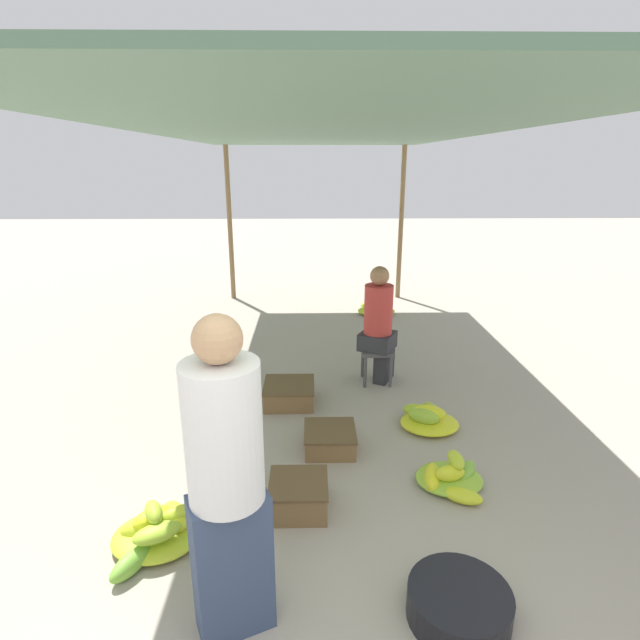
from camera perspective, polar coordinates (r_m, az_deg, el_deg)
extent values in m
cylinder|color=olive|center=(8.74, -10.27, 10.67)|extent=(0.08, 0.08, 2.56)
cylinder|color=olive|center=(8.76, 9.24, 10.74)|extent=(0.08, 0.08, 2.56)
cube|color=#567A60|center=(5.05, -0.13, 20.80)|extent=(3.31, 7.45, 0.04)
cube|color=#384766|center=(2.81, -10.00, -25.72)|extent=(0.43, 0.34, 0.79)
cylinder|color=white|center=(2.37, -10.97, -12.58)|extent=(0.48, 0.48, 0.69)
sphere|color=tan|center=(2.17, -11.67, -2.16)|extent=(0.22, 0.22, 0.22)
cube|color=#4C4C4C|center=(5.41, 6.52, -3.46)|extent=(0.34, 0.34, 0.04)
cylinder|color=#4C4C4C|center=(5.35, 5.18, -5.95)|extent=(0.04, 0.04, 0.35)
cylinder|color=#4C4C4C|center=(5.38, 8.08, -5.89)|extent=(0.04, 0.04, 0.35)
cylinder|color=#4C4C4C|center=(5.59, 4.89, -4.83)|extent=(0.04, 0.04, 0.35)
cylinder|color=#4C4C4C|center=(5.63, 7.66, -4.79)|extent=(0.04, 0.04, 0.35)
cube|color=#2D2D33|center=(5.53, 7.33, -4.96)|extent=(0.26, 0.34, 0.39)
cube|color=#2D2D33|center=(5.37, 6.56, -2.37)|extent=(0.46, 0.46, 0.18)
cylinder|color=#BF3833|center=(5.27, 6.70, 1.21)|extent=(0.40, 0.40, 0.52)
sphere|color=#9E704C|center=(5.18, 6.84, 5.03)|extent=(0.20, 0.20, 0.20)
cylinder|color=black|center=(3.11, 15.59, -28.83)|extent=(0.55, 0.55, 0.18)
ellipsoid|color=#75B337|center=(3.44, -20.67, -24.44)|extent=(0.26, 0.35, 0.13)
ellipsoid|color=yellow|center=(3.58, -18.62, -20.56)|extent=(0.28, 0.27, 0.11)
ellipsoid|color=#BACF2B|center=(3.56, -15.64, -20.73)|extent=(0.35, 0.24, 0.14)
ellipsoid|color=#C6D329|center=(3.59, -19.28, -21.74)|extent=(0.32, 0.15, 0.14)
ellipsoid|color=#A5C62F|center=(3.47, -18.49, -20.10)|extent=(0.19, 0.23, 0.11)
ellipsoid|color=#9DC330|center=(3.42, -18.10, -22.12)|extent=(0.33, 0.27, 0.10)
ellipsoid|color=yellow|center=(3.60, -16.20, -20.72)|extent=(0.28, 0.34, 0.11)
ellipsoid|color=#B8CE2B|center=(3.59, -18.17, -22.40)|extent=(0.56, 0.49, 0.10)
ellipsoid|color=yellow|center=(5.28, -8.90, -7.51)|extent=(0.25, 0.23, 0.12)
ellipsoid|color=#B1CB2C|center=(5.30, -10.14, -6.63)|extent=(0.23, 0.25, 0.12)
ellipsoid|color=#9BC230|center=(5.31, -9.96, -6.28)|extent=(0.19, 0.25, 0.15)
ellipsoid|color=yellow|center=(5.21, -9.34, -7.43)|extent=(0.31, 0.26, 0.14)
ellipsoid|color=#94BF32|center=(5.36, -9.19, -6.81)|extent=(0.30, 0.27, 0.11)
ellipsoid|color=#ACC92D|center=(5.38, -8.80, -6.72)|extent=(0.23, 0.32, 0.11)
ellipsoid|color=#A4C62F|center=(5.34, -10.21, -7.46)|extent=(0.32, 0.26, 0.11)
ellipsoid|color=yellow|center=(5.31, -9.55, -7.78)|extent=(0.41, 0.36, 0.10)
ellipsoid|color=#AFCA2D|center=(4.90, 12.82, -10.13)|extent=(0.20, 0.33, 0.12)
ellipsoid|color=#97C131|center=(4.61, 11.77, -10.74)|extent=(0.31, 0.26, 0.13)
ellipsoid|color=#A6C72E|center=(4.82, 11.14, -10.09)|extent=(0.32, 0.24, 0.11)
ellipsoid|color=yellow|center=(4.67, 12.49, -10.24)|extent=(0.32, 0.24, 0.13)
ellipsoid|color=yellow|center=(4.71, 12.40, -11.43)|extent=(0.53, 0.46, 0.10)
ellipsoid|color=yellow|center=(7.85, 7.08, 1.50)|extent=(0.29, 0.16, 0.10)
ellipsoid|color=#C0D12A|center=(7.85, 6.83, 1.45)|extent=(0.23, 0.30, 0.15)
ellipsoid|color=#97C131|center=(7.98, 6.39, 1.63)|extent=(0.25, 0.15, 0.09)
ellipsoid|color=#AECA2D|center=(7.86, 5.75, 2.04)|extent=(0.24, 0.35, 0.14)
ellipsoid|color=#A7C72E|center=(8.03, 5.29, 1.50)|extent=(0.22, 0.31, 0.12)
ellipsoid|color=#BACF2B|center=(7.94, 6.45, 1.04)|extent=(0.59, 0.51, 0.10)
ellipsoid|color=#7BB636|center=(4.08, 16.40, -16.18)|extent=(0.24, 0.29, 0.09)
ellipsoid|color=#C9D528|center=(3.88, 15.97, -18.75)|extent=(0.32, 0.25, 0.09)
ellipsoid|color=yellow|center=(3.91, 14.64, -16.58)|extent=(0.24, 0.15, 0.12)
ellipsoid|color=#B7CE2B|center=(3.93, 15.27, -15.16)|extent=(0.12, 0.22, 0.11)
ellipsoid|color=yellow|center=(3.98, 12.71, -17.09)|extent=(0.19, 0.33, 0.14)
ellipsoid|color=#90BE32|center=(4.03, 14.54, -17.15)|extent=(0.50, 0.43, 0.10)
cube|color=brown|center=(5.04, -3.54, -8.48)|extent=(0.48, 0.48, 0.18)
cube|color=brown|center=(4.99, -3.56, -7.42)|extent=(0.50, 0.50, 0.02)
cube|color=brown|center=(3.66, -2.47, -19.51)|extent=(0.39, 0.39, 0.20)
cube|color=brown|center=(3.60, -2.49, -18.11)|extent=(0.40, 0.40, 0.02)
cube|color=brown|center=(4.30, 1.13, -13.59)|extent=(0.41, 0.41, 0.16)
cube|color=brown|center=(4.25, 1.14, -12.53)|extent=(0.43, 0.43, 0.02)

